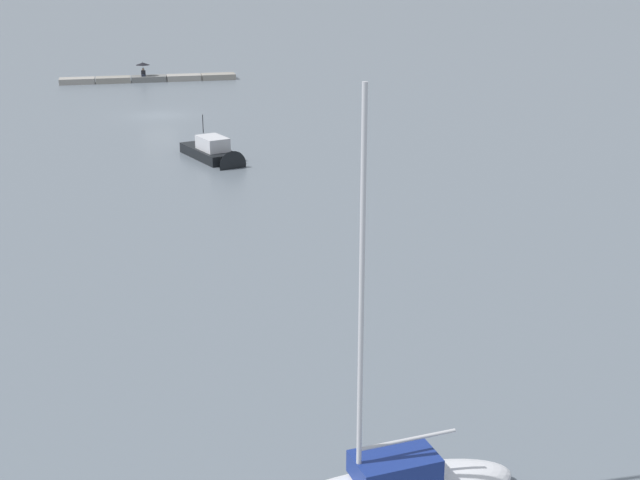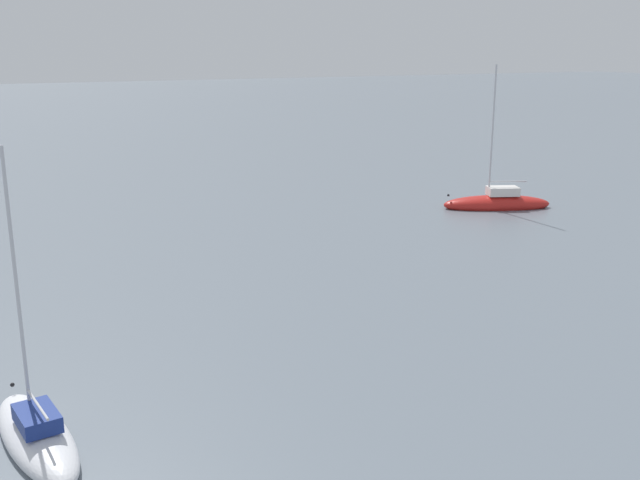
# 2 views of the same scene
# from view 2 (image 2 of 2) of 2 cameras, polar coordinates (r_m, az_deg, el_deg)

# --- Properties ---
(sailboat_red_mid) EXTENTS (5.57, 8.71, 11.43)m
(sailboat_red_mid) POSITION_cam_2_polar(r_m,az_deg,el_deg) (59.48, 13.54, 2.81)
(sailboat_red_mid) COLOR red
(sailboat_red_mid) RESTS_ON ground_plane
(sailboat_white_outer) EXTENTS (6.79, 2.69, 9.84)m
(sailboat_white_outer) POSITION_cam_2_polar(r_m,az_deg,el_deg) (25.88, -21.07, -13.89)
(sailboat_white_outer) COLOR silver
(sailboat_white_outer) RESTS_ON ground_plane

